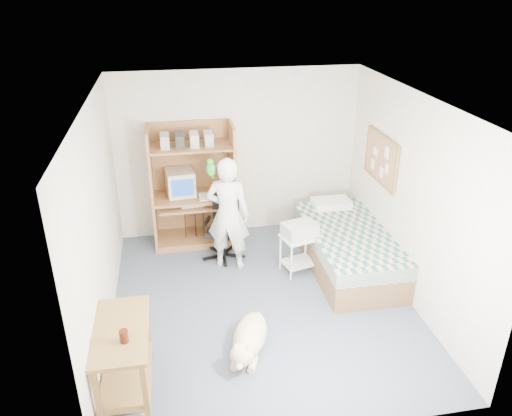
# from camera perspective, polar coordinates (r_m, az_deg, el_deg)

# --- Properties ---
(floor) EXTENTS (4.00, 4.00, 0.00)m
(floor) POSITION_cam_1_polar(r_m,az_deg,el_deg) (6.29, 0.72, -10.67)
(floor) COLOR #4C5668
(floor) RESTS_ON ground
(wall_back) EXTENTS (3.60, 0.02, 2.50)m
(wall_back) POSITION_cam_1_polar(r_m,az_deg,el_deg) (7.47, -2.09, 6.20)
(wall_back) COLOR beige
(wall_back) RESTS_ON floor
(wall_right) EXTENTS (0.02, 4.00, 2.50)m
(wall_right) POSITION_cam_1_polar(r_m,az_deg,el_deg) (6.21, 17.33, 0.92)
(wall_right) COLOR beige
(wall_right) RESTS_ON floor
(wall_left) EXTENTS (0.02, 4.00, 2.50)m
(wall_left) POSITION_cam_1_polar(r_m,az_deg,el_deg) (5.63, -17.54, -1.71)
(wall_left) COLOR beige
(wall_left) RESTS_ON floor
(ceiling) EXTENTS (3.60, 4.00, 0.02)m
(ceiling) POSITION_cam_1_polar(r_m,az_deg,el_deg) (5.23, 0.87, 12.10)
(ceiling) COLOR white
(ceiling) RESTS_ON wall_back
(computer_hutch) EXTENTS (1.20, 0.63, 1.80)m
(computer_hutch) POSITION_cam_1_polar(r_m,az_deg,el_deg) (7.33, -7.18, 2.01)
(computer_hutch) COLOR brown
(computer_hutch) RESTS_ON floor
(bed) EXTENTS (1.02, 2.02, 0.66)m
(bed) POSITION_cam_1_polar(r_m,az_deg,el_deg) (6.95, 10.40, -4.52)
(bed) COLOR brown
(bed) RESTS_ON floor
(side_desk) EXTENTS (0.50, 1.00, 0.75)m
(side_desk) POSITION_cam_1_polar(r_m,az_deg,el_deg) (5.00, -14.91, -15.52)
(side_desk) COLOR brown
(side_desk) RESTS_ON floor
(corkboard) EXTENTS (0.04, 0.94, 0.66)m
(corkboard) POSITION_cam_1_polar(r_m,az_deg,el_deg) (6.88, 14.08, 5.48)
(corkboard) COLOR #906240
(corkboard) RESTS_ON wall_right
(office_chair) EXTENTS (0.55, 0.55, 0.95)m
(office_chair) POSITION_cam_1_polar(r_m,az_deg,el_deg) (7.09, -3.68, -2.99)
(office_chair) COLOR black
(office_chair) RESTS_ON floor
(person) EXTENTS (0.67, 0.55, 1.59)m
(person) POSITION_cam_1_polar(r_m,az_deg,el_deg) (6.62, -3.21, -0.73)
(person) COLOR white
(person) RESTS_ON floor
(parrot) EXTENTS (0.12, 0.20, 0.32)m
(parrot) POSITION_cam_1_polar(r_m,az_deg,el_deg) (6.36, -5.18, 4.53)
(parrot) COLOR #138824
(parrot) RESTS_ON person
(dog) EXTENTS (0.58, 1.01, 0.40)m
(dog) POSITION_cam_1_polar(r_m,az_deg,el_deg) (5.48, -0.81, -14.64)
(dog) COLOR beige
(dog) RESTS_ON floor
(printer_cart) EXTENTS (0.53, 0.47, 0.54)m
(printer_cart) POSITION_cam_1_polar(r_m,az_deg,el_deg) (6.72, 4.93, -4.57)
(printer_cart) COLOR white
(printer_cart) RESTS_ON floor
(printer) EXTENTS (0.49, 0.42, 0.18)m
(printer) POSITION_cam_1_polar(r_m,az_deg,el_deg) (6.59, 5.02, -2.52)
(printer) COLOR beige
(printer) RESTS_ON printer_cart
(crt_monitor) EXTENTS (0.43, 0.45, 0.37)m
(crt_monitor) POSITION_cam_1_polar(r_m,az_deg,el_deg) (7.28, -8.65, 2.89)
(crt_monitor) COLOR beige
(crt_monitor) RESTS_ON computer_hutch
(keyboard) EXTENTS (0.46, 0.21, 0.03)m
(keyboard) POSITION_cam_1_polar(r_m,az_deg,el_deg) (7.25, -6.82, 0.44)
(keyboard) COLOR beige
(keyboard) RESTS_ON computer_hutch
(pencil_cup) EXTENTS (0.08, 0.08, 0.12)m
(pencil_cup) POSITION_cam_1_polar(r_m,az_deg,el_deg) (7.27, -4.09, 1.95)
(pencil_cup) COLOR gold
(pencil_cup) RESTS_ON computer_hutch
(drink_glass) EXTENTS (0.08, 0.08, 0.12)m
(drink_glass) POSITION_cam_1_polar(r_m,az_deg,el_deg) (4.66, -14.86, -13.98)
(drink_glass) COLOR #3D1509
(drink_glass) RESTS_ON side_desk
(floor_box_b) EXTENTS (0.21, 0.25, 0.08)m
(floor_box_b) POSITION_cam_1_polar(r_m,az_deg,el_deg) (5.46, -13.67, -17.62)
(floor_box_b) COLOR #BBBCB6
(floor_box_b) RESTS_ON floor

